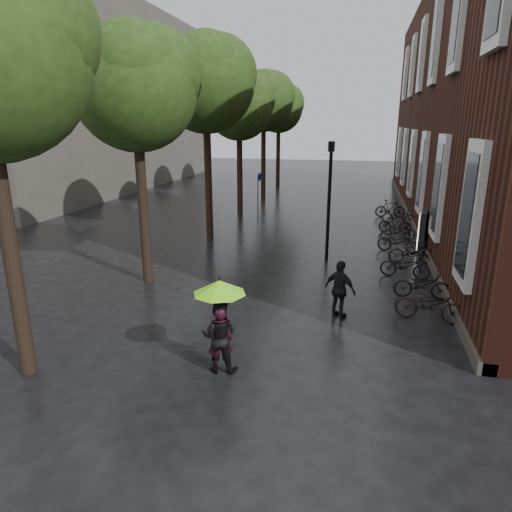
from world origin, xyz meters
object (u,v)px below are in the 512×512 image
(person_black, at_px, (219,336))
(parked_bicycles, at_px, (404,243))
(lamp_post, at_px, (329,190))
(person_burgundy, at_px, (220,340))
(pedestrian_walking, at_px, (340,290))
(ad_lightbox, at_px, (422,232))

(person_black, relative_size, parked_bicycles, 0.11)
(parked_bicycles, relative_size, lamp_post, 3.35)
(person_burgundy, bearing_deg, person_black, -82.72)
(person_burgundy, bearing_deg, parked_bicycles, -134.54)
(person_burgundy, bearing_deg, pedestrian_walking, -144.93)
(person_black, height_order, pedestrian_walking, pedestrian_walking)
(parked_bicycles, bearing_deg, person_burgundy, -113.48)
(person_burgundy, height_order, ad_lightbox, ad_lightbox)
(person_burgundy, relative_size, person_black, 0.94)
(person_burgundy, height_order, pedestrian_walking, pedestrian_walking)
(ad_lightbox, distance_m, lamp_post, 4.62)
(pedestrian_walking, relative_size, parked_bicycles, 0.11)
(pedestrian_walking, xyz_separation_m, parked_bicycles, (2.24, 7.05, -0.36))
(pedestrian_walking, bearing_deg, parked_bicycles, -77.46)
(parked_bicycles, bearing_deg, ad_lightbox, 25.66)
(person_black, height_order, lamp_post, lamp_post)
(ad_lightbox, bearing_deg, person_black, -106.55)
(ad_lightbox, bearing_deg, pedestrian_walking, -102.06)
(parked_bicycles, xyz_separation_m, ad_lightbox, (0.70, 0.34, 0.41))
(person_black, xyz_separation_m, parked_bicycles, (4.61, 10.46, -0.35))
(person_black, relative_size, ad_lightbox, 0.94)
(person_burgundy, relative_size, lamp_post, 0.33)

